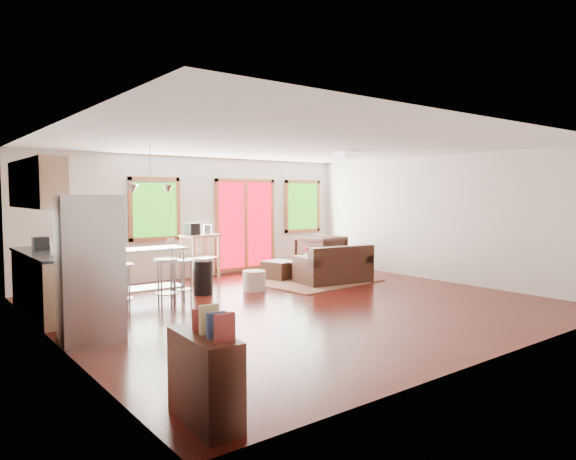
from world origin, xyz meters
TOP-DOWN VIEW (x-y plane):
  - floor at (0.00, 0.00)m, footprint 7.50×7.00m
  - ceiling at (0.00, 0.00)m, footprint 7.50×7.00m
  - back_wall at (0.00, 3.51)m, footprint 7.50×0.02m
  - left_wall at (-3.76, 0.00)m, footprint 0.02×7.00m
  - right_wall at (3.76, 0.00)m, footprint 0.02×7.00m
  - front_wall at (0.00, -3.51)m, footprint 7.50×0.02m
  - window_left at (-1.00, 3.46)m, footprint 1.10×0.05m
  - french_doors at (1.20, 3.46)m, footprint 1.60×0.05m
  - window_right at (2.90, 3.46)m, footprint 1.10×0.05m
  - rug at (1.59, 1.44)m, footprint 2.51×2.03m
  - loveseat at (1.79, 1.09)m, footprint 1.55×1.03m
  - coffee_table at (1.73, 1.75)m, footprint 1.05×0.73m
  - armchair at (2.56, 2.41)m, footprint 1.04×0.99m
  - ottoman at (1.21, 2.15)m, footprint 0.70×0.70m
  - pouf at (0.05, 1.40)m, footprint 0.55×0.55m
  - vase at (1.63, 1.77)m, footprint 0.23×0.24m
  - book at (2.21, 1.90)m, footprint 0.20×0.04m
  - cabinets at (-3.49, 1.70)m, footprint 0.64×2.24m
  - refrigerator at (-3.34, -0.05)m, footprint 0.80×0.77m
  - island at (-2.02, 1.65)m, footprint 1.44×0.59m
  - cup at (-1.49, 1.67)m, footprint 0.12×0.10m
  - bar_stool_a at (-2.57, 1.06)m, footprint 0.42×0.42m
  - bar_stool_b at (-1.88, 1.01)m, footprint 0.43×0.43m
  - bar_stool_c at (-1.46, 1.27)m, footprint 0.39×0.39m
  - trash_can at (-0.88, 1.67)m, footprint 0.46×0.46m
  - kitchen_cart at (-0.16, 3.16)m, footprint 0.87×0.65m
  - bookshelf at (-3.35, -2.97)m, footprint 0.36×0.81m
  - ceiling_flush at (1.60, 0.60)m, footprint 0.35×0.35m
  - pendant_light at (-1.90, 1.50)m, footprint 0.80×0.18m

SIDE VIEW (x-z plane):
  - floor at x=0.00m, z-range -0.02..0.00m
  - rug at x=1.59m, z-range 0.00..0.02m
  - pouf at x=0.05m, z-range 0.00..0.37m
  - ottoman at x=1.21m, z-range 0.00..0.39m
  - loveseat at x=1.79m, z-range -0.08..0.69m
  - trash_can at x=-0.88m, z-range 0.00..0.66m
  - coffee_table at x=1.73m, z-range 0.14..0.53m
  - bookshelf at x=-3.35m, z-range -0.10..0.84m
  - armchair at x=2.56m, z-range 0.00..0.94m
  - vase at x=1.63m, z-range 0.36..0.67m
  - bar_stool_c at x=-1.46m, z-range 0.17..0.89m
  - book at x=2.21m, z-range 0.40..0.66m
  - bar_stool_a at x=-2.57m, z-range 0.19..0.94m
  - bar_stool_b at x=-1.88m, z-range 0.19..0.98m
  - island at x=-2.02m, z-range 0.17..1.07m
  - kitchen_cart at x=-0.16m, z-range 0.22..1.42m
  - refrigerator at x=-3.34m, z-range 0.00..1.80m
  - cabinets at x=-3.49m, z-range -0.22..2.08m
  - cup at x=-1.49m, z-range 0.95..1.07m
  - french_doors at x=1.20m, z-range 0.05..2.15m
  - back_wall at x=0.00m, z-range 0.00..2.60m
  - left_wall at x=-3.76m, z-range 0.00..2.60m
  - right_wall at x=3.76m, z-range 0.00..2.60m
  - front_wall at x=0.00m, z-range 0.00..2.60m
  - window_left at x=-1.00m, z-range 0.85..2.15m
  - window_right at x=2.90m, z-range 0.85..2.15m
  - pendant_light at x=-1.90m, z-range 1.50..2.29m
  - ceiling_flush at x=1.60m, z-range 2.47..2.59m
  - ceiling at x=0.00m, z-range 2.60..2.62m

